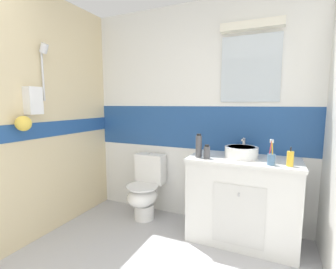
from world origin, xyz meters
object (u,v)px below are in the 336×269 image
toilet (145,189)px  shampoo_bottle_tall (199,146)px  toothbrush_cup (271,158)px  lotion_bottle_short (207,152)px  sink_basin (241,152)px  soap_dispenser (290,159)px

toilet → shampoo_bottle_tall: bearing=-13.7°
toothbrush_cup → lotion_bottle_short: 0.58m
sink_basin → soap_dispenser: 0.46m
toilet → toothbrush_cup: bearing=-8.6°
toothbrush_cup → soap_dispenser: (0.15, 0.02, 0.01)m
lotion_bottle_short → shampoo_bottle_tall: size_ratio=0.57×
sink_basin → soap_dispenser: (0.42, -0.18, 0.01)m
sink_basin → shampoo_bottle_tall: shampoo_bottle_tall is taller
soap_dispenser → shampoo_bottle_tall: size_ratio=0.72×
soap_dispenser → shampoo_bottle_tall: shampoo_bottle_tall is taller
toothbrush_cup → shampoo_bottle_tall: shampoo_bottle_tall is taller
lotion_bottle_short → sink_basin: bearing=31.2°
toothbrush_cup → toilet: bearing=171.4°
toilet → toothbrush_cup: toothbrush_cup is taller
sink_basin → toothbrush_cup: (0.28, -0.20, 0.00)m
soap_dispenser → lotion_bottle_short: size_ratio=1.25×
toilet → lotion_bottle_short: 0.99m
toothbrush_cup → shampoo_bottle_tall: 0.67m
toilet → soap_dispenser: 1.63m
toilet → lotion_bottle_short: lotion_bottle_short is taller
toilet → toothbrush_cup: 1.49m
toothbrush_cup → sink_basin: bearing=143.8°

